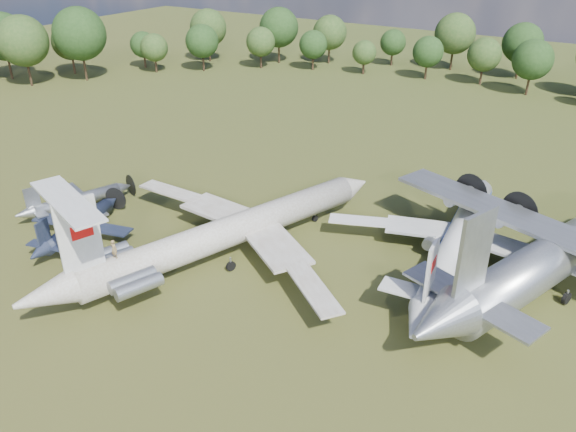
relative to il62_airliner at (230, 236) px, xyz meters
The scene contains 7 objects.
ground 4.19m from the il62_airliner, 115.55° to the left, with size 300.00×300.00×0.00m, color #223F15.
il62_airliner is the anchor object (origin of this frame).
tu104_jet 24.65m from the il62_airliner, 29.54° to the left, with size 29.11×38.82×3.88m, color silver, non-canonical shape.
an12_transport 33.03m from the il62_airliner, 20.96° to the left, with size 38.63×43.17×5.68m, color #AAADB2, non-canonical shape.
small_prop_west 18.33m from the il62_airliner, 159.76° to the right, with size 12.55×17.12×2.51m, color black, non-canonical shape.
small_prop_northwest 22.91m from the il62_airliner, behind, with size 12.01×16.38×2.40m, color gray, non-canonical shape.
person_on_il62 13.29m from the il62_airliner, 109.26° to the right, with size 0.71×0.46×1.94m, color olive.
Camera 1 is at (35.01, -45.09, 32.78)m, focal length 35.00 mm.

